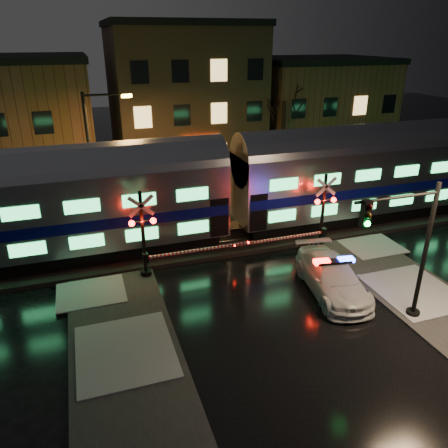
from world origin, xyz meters
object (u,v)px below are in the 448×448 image
(crossing_signal_right, at_px, (317,221))
(traffic_light, at_px, (407,254))
(streetlight, at_px, (95,154))
(police_car, at_px, (332,277))
(crossing_signal_left, at_px, (151,243))

(crossing_signal_right, bearing_deg, traffic_light, -90.79)
(traffic_light, bearing_deg, streetlight, 142.69)
(crossing_signal_right, bearing_deg, police_car, -109.23)
(streetlight, bearing_deg, police_car, -48.79)
(police_car, bearing_deg, crossing_signal_right, 79.05)
(crossing_signal_right, relative_size, streetlight, 0.75)
(police_car, xyz_separation_m, crossing_signal_left, (-7.46, 3.98, 1.05))
(crossing_signal_left, height_order, traffic_light, traffic_light)
(traffic_light, relative_size, streetlight, 0.73)
(crossing_signal_right, relative_size, traffic_light, 1.02)
(crossing_signal_left, bearing_deg, streetlight, 105.71)
(crossing_signal_right, height_order, traffic_light, traffic_light)
(crossing_signal_left, distance_m, traffic_light, 11.16)
(crossing_signal_left, xyz_separation_m, traffic_light, (8.76, -6.80, 1.31))
(crossing_signal_left, relative_size, streetlight, 0.77)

